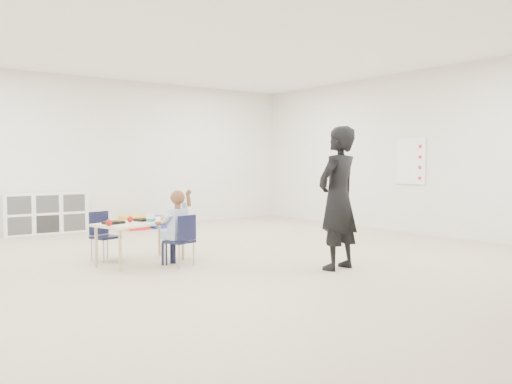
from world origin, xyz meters
TOP-DOWN VIEW (x-y plane):
  - room at (0.00, 0.00)m, footprint 9.00×9.02m
  - table at (-1.05, 0.69)m, footprint 1.21×0.84m
  - chair_near at (-0.77, 0.25)m, footprint 0.36×0.35m
  - chair_far at (-1.33, 1.12)m, footprint 0.36×0.35m
  - child at (-0.77, 0.25)m, footprint 0.50×0.50m
  - lunch_tray_near at (-0.98, 0.74)m, footprint 0.26×0.21m
  - lunch_tray_far at (-1.41, 0.65)m, footprint 0.26×0.21m
  - milk_carton at (-0.98, 0.56)m, footprint 0.09×0.09m
  - bread_roll at (-0.74, 0.69)m, footprint 0.09×0.09m
  - apple_near at (-1.18, 0.70)m, footprint 0.07×0.07m
  - apple_far at (-1.53, 0.48)m, footprint 0.07×0.07m
  - cubby_shelf at (-1.20, 4.28)m, footprint 1.40×0.40m
  - rules_poster at (3.98, 0.60)m, footprint 0.02×0.60m
  - adult at (0.59, -1.00)m, footprint 0.65×0.49m
  - bin_red at (0.29, 3.91)m, footprint 0.38×0.47m
  - bin_yellow at (0.28, 3.96)m, footprint 0.41×0.51m
  - bin_blue at (0.79, 3.90)m, footprint 0.36×0.46m

SIDE VIEW (x-z plane):
  - bin_blue at x=0.79m, z-range 0.00..0.22m
  - bin_red at x=0.29m, z-range 0.00..0.23m
  - bin_yellow at x=0.28m, z-range 0.00..0.24m
  - table at x=-1.05m, z-range 0.00..0.51m
  - chair_near at x=-0.77m, z-range 0.00..0.61m
  - chair_far at x=-1.33m, z-range 0.00..0.61m
  - cubby_shelf at x=-1.20m, z-range 0.00..0.70m
  - child at x=-0.77m, z-range 0.00..0.96m
  - lunch_tray_near at x=-0.98m, z-range 0.51..0.54m
  - lunch_tray_far at x=-1.41m, z-range 0.51..0.54m
  - bread_roll at x=-0.74m, z-range 0.51..0.57m
  - apple_near at x=-1.18m, z-range 0.51..0.58m
  - apple_far at x=-1.53m, z-range 0.51..0.58m
  - milk_carton at x=-0.98m, z-range 0.51..0.61m
  - adult at x=0.59m, z-range 0.00..1.63m
  - rules_poster at x=3.98m, z-range 0.85..1.65m
  - room at x=0.00m, z-range 0.00..2.80m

